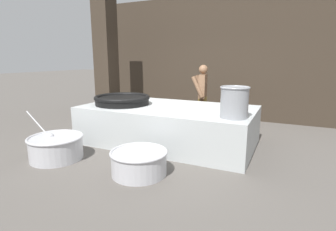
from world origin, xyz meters
The scene contains 9 objects.
ground_plane centered at (0.00, 0.00, 0.00)m, with size 60.00×60.00×0.00m, color #56514C.
back_wall centered at (0.00, 2.99, 1.80)m, with size 8.05×0.24×3.60m, color #382D23.
support_pillar centered at (-2.59, 1.30, 1.80)m, with size 0.51×0.51×3.60m, color #382D23.
hearth_platform centered at (0.00, 0.00, 0.40)m, with size 3.58×1.93×0.79m.
giant_wok_near centered at (-1.03, -0.19, 0.90)m, with size 1.22×1.22×0.20m.
stock_pot centered at (1.48, -0.50, 1.07)m, with size 0.50×0.50×0.54m.
cook centered at (0.28, 1.49, 0.88)m, with size 0.42×0.63×1.63m.
prep_bowl_vegetables centered at (-1.41, -1.74, 0.24)m, with size 1.25×0.96×0.81m.
prep_bowl_meat centered at (0.28, -1.66, 0.21)m, with size 0.91×0.91×0.38m.
Camera 1 is at (2.32, -4.95, 1.78)m, focal length 28.00 mm.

